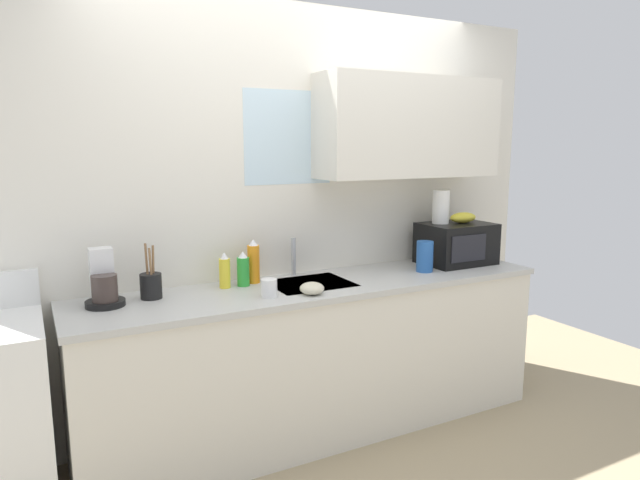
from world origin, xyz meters
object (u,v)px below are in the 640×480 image
Objects in this scene: paper_towel_roll at (441,207)px; dish_soap_bottle_green at (243,270)px; utensil_crock at (151,285)px; dish_soap_bottle_yellow at (225,271)px; small_bowl at (312,288)px; cereal_canister at (425,256)px; dish_soap_bottle_orange at (254,262)px; coffee_maker at (103,284)px; microwave at (456,243)px; banana_bunch at (463,218)px; mug_white at (269,288)px.

paper_towel_roll is 1.40m from dish_soap_bottle_green.
dish_soap_bottle_green is at bearing 2.60° from utensil_crock.
dish_soap_bottle_yellow is 0.51m from small_bowl.
small_bowl is (-0.87, -0.15, -0.06)m from cereal_canister.
cereal_canister is at bearing -5.92° from utensil_crock.
dish_soap_bottle_yellow is (-0.18, -0.03, -0.03)m from dish_soap_bottle_orange.
coffee_maker is 0.97× the size of utensil_crock.
microwave is 1.64× the size of coffee_maker.
microwave is 1.47m from dish_soap_bottle_green.
dish_soap_bottle_orange is (0.82, 0.07, 0.01)m from coffee_maker.
utensil_crock is at bearing 178.03° from banana_bunch.
dish_soap_bottle_green is at bearing 178.20° from paper_towel_roll.
mug_white is at bearing -63.72° from dish_soap_bottle_yellow.
paper_towel_roll is (-0.10, 0.05, 0.24)m from microwave.
utensil_crock is (-0.41, -0.03, -0.02)m from dish_soap_bottle_yellow.
coffee_maker is at bearing 178.52° from banana_bunch.
banana_bunch is 1.00× the size of dish_soap_bottle_yellow.
banana_bunch is 1.02× the size of dish_soap_bottle_green.
dish_soap_bottle_orange reaches higher than dish_soap_bottle_green.
small_bowl is at bearing -15.26° from mug_white.
banana_bunch reaches higher than dish_soap_bottle_green.
banana_bunch reaches higher than microwave.
dish_soap_bottle_green is at bearing 176.49° from banana_bunch.
mug_white is (0.78, -0.25, -0.06)m from coffee_maker.
small_bowl is at bearing -168.37° from microwave.
utensil_crock is at bearing 179.40° from paper_towel_roll.
dish_soap_bottle_green is (0.74, 0.03, -0.01)m from coffee_maker.
microwave is at bearing -1.55° from coffee_maker.
microwave reaches higher than mug_white.
paper_towel_roll is 1.12× the size of dish_soap_bottle_green.
dish_soap_bottle_yellow is at bearing 176.30° from microwave.
coffee_maker is 1.41× the size of dish_soap_bottle_yellow.
banana_bunch is at bearing 14.38° from cereal_canister.
banana_bunch reaches higher than dish_soap_bottle_yellow.
dish_soap_bottle_orange is 1.27× the size of dish_soap_bottle_yellow.
mug_white is (0.14, -0.29, -0.05)m from dish_soap_bottle_yellow.
dish_soap_bottle_green is 1.14m from cereal_canister.
coffee_maker is 0.23m from utensil_crock.
dish_soap_bottle_orange is 0.09m from dish_soap_bottle_green.
coffee_maker is at bearing 178.45° from microwave.
dish_soap_bottle_orange is (-1.29, 0.08, -0.26)m from paper_towel_roll.
coffee_maker is (-2.26, 0.06, -0.20)m from banana_bunch.
small_bowl is at bearing -43.95° from dish_soap_bottle_yellow.
cereal_canister is (-0.34, -0.10, -0.04)m from microwave.
dish_soap_bottle_orange is at bearing 26.80° from dish_soap_bottle_green.
mug_white is at bearing -172.48° from microwave.
utensil_crock is (-0.55, 0.26, 0.02)m from mug_white.
small_bowl is at bearing -64.78° from dish_soap_bottle_orange.
banana_bunch is 2.11× the size of mug_white.
utensil_crock is at bearing -177.40° from dish_soap_bottle_green.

